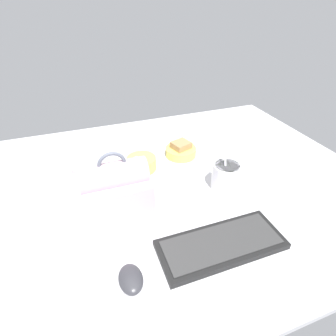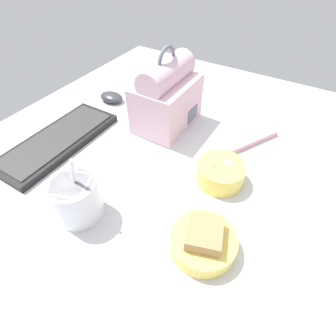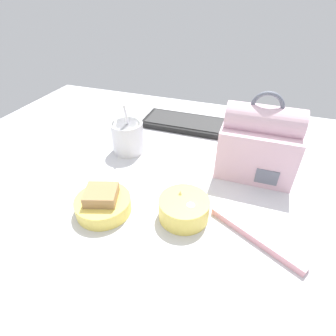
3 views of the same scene
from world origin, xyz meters
The scene contains 8 objects.
desk_surface centered at (0.00, 0.00, 1.00)cm, with size 140.00×110.00×2.00cm.
keyboard centered at (0.22, 31.87, 3.02)cm, with size 33.88×13.76×2.10cm.
lunch_bag centered at (23.34, 11.25, 10.86)cm, with size 19.31×13.38×22.71cm.
soup_cup centered at (-13.76, 9.80, 6.95)cm, with size 9.51×9.51×15.79cm.
bento_bowl_sandwich centered at (-7.72, -15.54, 4.29)cm, with size 12.60×12.60×6.13cm.
bento_bowl_snacks centered at (10.10, -11.29, 4.63)cm, with size 11.15×11.15×5.93cm.
computer_mouse centered at (24.98, 33.84, 3.41)cm, with size 5.71×8.29×2.81cm.
chopstick_case centered at (25.83, -12.54, 2.80)cm, with size 19.90×12.28×1.60cm.
Camera 2 is at (-32.33, -22.81, 48.07)cm, focal length 28.00 mm.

